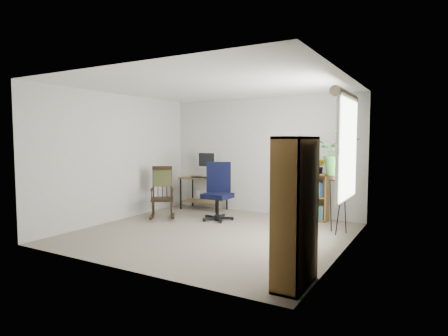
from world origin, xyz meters
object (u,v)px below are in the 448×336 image
Objects in this scene: tall_bookshelf at (295,212)px; rocking_chair at (162,192)px; office_chair at (217,191)px; low_bookshelf at (306,196)px; desk at (204,193)px.

rocking_chair is at bearing 149.64° from tall_bookshelf.
office_chair is 0.72× the size of tall_bookshelf.
office_chair is at bearing 134.93° from tall_bookshelf.
tall_bookshelf reaches higher than rocking_chair.
rocking_chair reaches higher than low_bookshelf.
rocking_chair is at bearing 175.48° from office_chair.
desk is 0.96× the size of rocking_chair.
office_chair is 1.09× the size of rocking_chair.
office_chair is 1.25× the size of low_bookshelf.
low_bookshelf is at bearing 8.46° from office_chair.
desk is 1.10× the size of low_bookshelf.
office_chair is at bearing -17.51° from rocking_chair.
desk is at bearing 111.80° from office_chair.
desk is 0.88× the size of office_chair.
low_bookshelf is 0.57× the size of tall_bookshelf.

